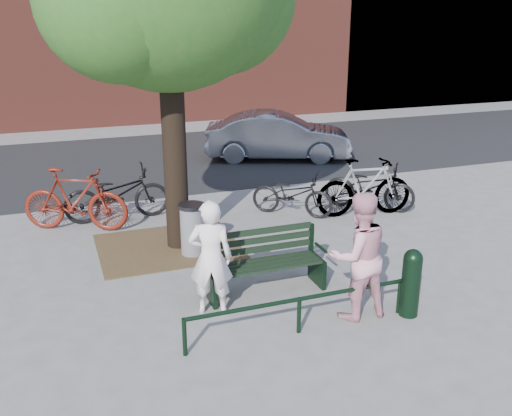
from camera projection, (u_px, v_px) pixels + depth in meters
name	position (u px, v px, depth m)	size (l,w,h in m)	color
ground	(265.00, 292.00, 8.45)	(90.00, 90.00, 0.00)	gray
dirt_pit	(168.00, 246.00, 10.07)	(2.40, 2.00, 0.02)	brown
road	(157.00, 160.00, 15.99)	(40.00, 7.00, 0.01)	black
park_bench	(264.00, 260.00, 8.36)	(1.74, 0.54, 0.97)	black
guard_railing	(299.00, 305.00, 7.25)	(3.06, 0.06, 0.51)	black
person_left	(211.00, 258.00, 7.64)	(0.59, 0.39, 1.62)	white
person_right	(358.00, 256.00, 7.53)	(0.85, 0.67, 1.76)	pink
bollard	(411.00, 280.00, 7.65)	(0.26, 0.26, 0.96)	black
litter_bin	(192.00, 229.00, 9.63)	(0.44, 0.44, 0.90)	gray
bicycle_a	(117.00, 194.00, 11.23)	(0.72, 2.05, 1.08)	black
bicycle_b	(75.00, 200.00, 10.67)	(0.57, 2.02, 1.21)	#59160C
bicycle_c	(292.00, 194.00, 11.53)	(0.59, 1.69, 0.89)	black
bicycle_d	(364.00, 187.00, 11.47)	(0.56, 1.98, 1.19)	gray
bicycle_e	(370.00, 187.00, 11.87)	(0.65, 1.88, 0.99)	black
parked_car	(278.00, 136.00, 15.92)	(1.39, 3.99, 1.32)	gray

